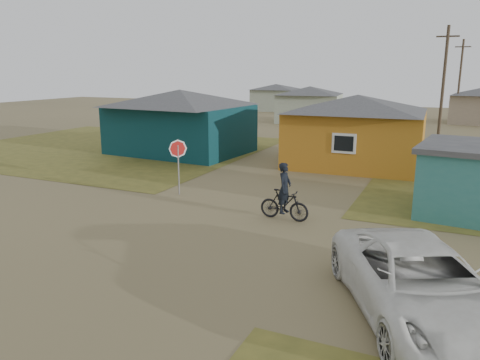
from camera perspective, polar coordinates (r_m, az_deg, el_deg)
name	(u,v)px	position (r m, az deg, el deg)	size (l,w,h in m)	color
ground	(188,238)	(15.06, -6.41, -7.05)	(120.00, 120.00, 0.00)	olive
grass_nw	(109,148)	(33.33, -15.72, 3.82)	(20.00, 18.00, 0.00)	olive
house_teal	(180,121)	(30.25, -7.27, 7.20)	(8.93, 7.08, 4.00)	#092C32
house_yellow	(356,129)	(26.71, 13.98, 6.01)	(7.72, 6.76, 3.90)	#AE6D1A
house_pale_west	(309,104)	(48.08, 8.46, 9.16)	(7.04, 6.15, 3.60)	#98A18A
house_pale_north	(276,97)	(61.96, 4.41, 10.07)	(6.28, 5.81, 3.40)	#98A18A
utility_pole_near	(443,86)	(34.10, 23.51, 10.42)	(1.40, 0.20, 8.00)	#46382A
utility_pole_far	(459,81)	(50.08, 25.18, 10.85)	(1.40, 0.20, 8.00)	#46382A
stop_sign	(178,154)	(19.88, -7.56, 3.14)	(0.73, 0.32, 2.37)	gray
cyclist	(284,199)	(16.61, 5.43, -2.35)	(1.85, 0.68, 2.07)	black
vehicle	(420,284)	(10.85, 21.07, -11.69)	(2.65, 5.74, 1.60)	silver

